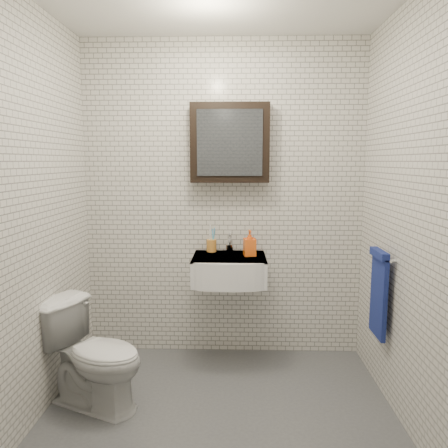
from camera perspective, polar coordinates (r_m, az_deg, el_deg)
name	(u,v)px	position (r m, az deg, el deg)	size (l,w,h in m)	color
ground	(219,419)	(2.91, -0.69, -24.14)	(2.20, 2.00, 0.01)	#4B4E53
room_shell	(218,179)	(2.46, -0.75, 5.95)	(2.22, 2.02, 2.51)	silver
washbasin	(229,270)	(3.29, 0.68, -5.98)	(0.55, 0.50, 0.20)	white
faucet	(230,244)	(3.45, 0.74, -2.57)	(0.06, 0.20, 0.15)	silver
mirror_cabinet	(230,143)	(3.39, 0.76, 10.52)	(0.60, 0.15, 0.60)	black
towel_rail	(379,290)	(3.08, 19.59, -8.09)	(0.09, 0.30, 0.58)	silver
toothbrush_cup	(211,245)	(3.47, -1.64, -2.76)	(0.09, 0.09, 0.21)	#CA8432
soap_bottle	(250,243)	(3.31, 3.37, -2.50)	(0.09, 0.09, 0.20)	orange
toilet	(94,354)	(3.01, -16.61, -16.02)	(0.39, 0.68, 0.69)	white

